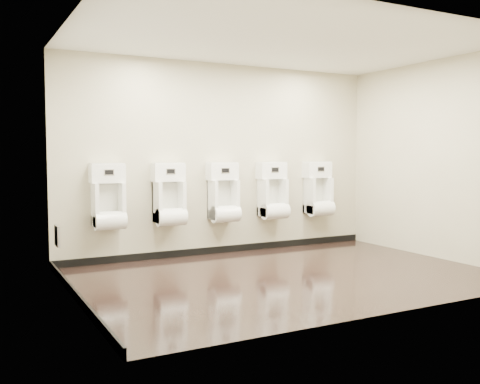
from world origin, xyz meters
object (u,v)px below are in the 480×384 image
object	(u,v)px
urinal_3	(273,195)
urinal_4	(318,193)
urinal_2	(224,197)
urinal_1	(169,199)
access_panel	(57,236)
urinal_0	(108,202)

from	to	relation	value
urinal_3	urinal_4	distance (m)	0.86
urinal_2	urinal_4	xyz separation A→B (m)	(1.70, 0.00, 0.00)
urinal_1	urinal_3	size ratio (longest dim) A/B	1.00
access_panel	urinal_2	distance (m)	2.46
access_panel	urinal_3	xyz separation A→B (m)	(3.24, 0.40, 0.35)
access_panel	urinal_1	distance (m)	1.65
access_panel	urinal_1	world-z (taller)	urinal_1
urinal_1	urinal_4	world-z (taller)	same
access_panel	urinal_3	world-z (taller)	urinal_3
access_panel	urinal_1	bearing A→B (deg)	14.29
urinal_0	urinal_1	world-z (taller)	same
urinal_1	urinal_4	xyz separation A→B (m)	(2.53, 0.00, 0.00)
urinal_0	access_panel	bearing A→B (deg)	-150.91
urinal_1	urinal_2	world-z (taller)	same
urinal_0	urinal_1	bearing A→B (deg)	0.00
urinal_1	urinal_0	bearing A→B (deg)	180.00
access_panel	urinal_1	size ratio (longest dim) A/B	0.29
urinal_3	urinal_4	xyz separation A→B (m)	(0.86, 0.00, 0.00)
urinal_4	access_panel	bearing A→B (deg)	-174.45
urinal_1	urinal_3	bearing A→B (deg)	0.00
urinal_0	urinal_1	distance (m)	0.85
urinal_0	urinal_2	xyz separation A→B (m)	(1.68, 0.00, 0.00)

